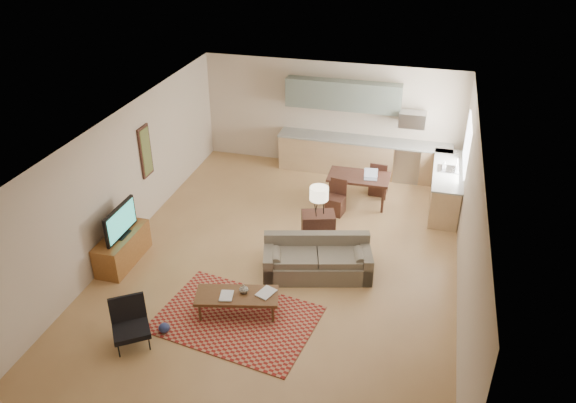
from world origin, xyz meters
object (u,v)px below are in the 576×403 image
(tv_credenza, at_px, (123,248))
(console_table, at_px, (318,230))
(sofa, at_px, (317,258))
(dining_table, at_px, (358,189))
(armchair, at_px, (130,326))
(coffee_table, at_px, (237,304))

(tv_credenza, height_order, console_table, console_table)
(sofa, height_order, dining_table, sofa)
(armchair, distance_m, tv_credenza, 2.35)
(coffee_table, distance_m, tv_credenza, 2.78)
(coffee_table, bearing_deg, tv_credenza, 148.17)
(armchair, xyz_separation_m, tv_credenza, (-1.26, 1.98, -0.06))
(coffee_table, relative_size, dining_table, 1.02)
(console_table, bearing_deg, sofa, -96.00)
(console_table, bearing_deg, armchair, -140.31)
(sofa, height_order, armchair, armchair)
(tv_credenza, bearing_deg, coffee_table, -18.52)
(tv_credenza, bearing_deg, armchair, -57.51)
(armchair, xyz_separation_m, dining_table, (2.74, 5.44, -0.02))
(armchair, distance_m, dining_table, 6.09)
(tv_credenza, distance_m, dining_table, 5.29)
(console_table, relative_size, dining_table, 0.55)
(coffee_table, xyz_separation_m, console_table, (0.87, 2.37, 0.17))
(coffee_table, xyz_separation_m, dining_table, (1.37, 4.34, 0.14))
(console_table, xyz_separation_m, dining_table, (0.50, 1.97, -0.03))
(sofa, distance_m, console_table, 0.95)
(armchair, distance_m, console_table, 4.13)
(tv_credenza, xyz_separation_m, console_table, (3.50, 1.49, 0.07))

